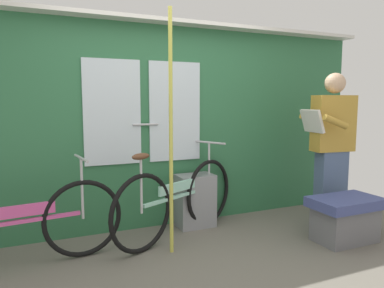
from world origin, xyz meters
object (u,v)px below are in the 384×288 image
(passenger_reading_newspaper, at_px, (332,145))
(bicycle_leaning_behind, at_px, (18,226))
(handrail_pole, at_px, (171,134))
(bench_seat_corner, at_px, (345,218))
(trash_bin_by_wall, at_px, (195,200))
(bicycle_near_door, at_px, (178,200))

(passenger_reading_newspaper, bearing_deg, bicycle_leaning_behind, 4.94)
(handrail_pole, height_order, bench_seat_corner, handrail_pole)
(trash_bin_by_wall, height_order, bench_seat_corner, trash_bin_by_wall)
(bicycle_leaning_behind, distance_m, bench_seat_corner, 3.06)
(handrail_pole, bearing_deg, bench_seat_corner, -15.02)
(passenger_reading_newspaper, relative_size, handrail_pole, 0.77)
(bench_seat_corner, bearing_deg, bicycle_leaning_behind, 168.20)
(bicycle_near_door, height_order, trash_bin_by_wall, bicycle_near_door)
(trash_bin_by_wall, bearing_deg, bench_seat_corner, -40.44)
(bicycle_leaning_behind, height_order, passenger_reading_newspaper, passenger_reading_newspaper)
(bicycle_near_door, distance_m, handrail_pole, 0.81)
(passenger_reading_newspaper, height_order, trash_bin_by_wall, passenger_reading_newspaper)
(passenger_reading_newspaper, distance_m, trash_bin_by_wall, 1.68)
(bicycle_near_door, xyz_separation_m, trash_bin_by_wall, (0.30, 0.24, -0.10))
(bicycle_near_door, relative_size, handrail_pole, 0.72)
(passenger_reading_newspaper, relative_size, trash_bin_by_wall, 2.91)
(bicycle_leaning_behind, bearing_deg, bicycle_near_door, -0.51)
(bicycle_near_door, relative_size, bench_seat_corner, 2.31)
(bicycle_leaning_behind, height_order, bench_seat_corner, bicycle_leaning_behind)
(passenger_reading_newspaper, distance_m, handrail_pole, 1.98)
(bicycle_leaning_behind, bearing_deg, handrail_pole, -14.04)
(passenger_reading_newspaper, bearing_deg, bicycle_near_door, -2.02)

